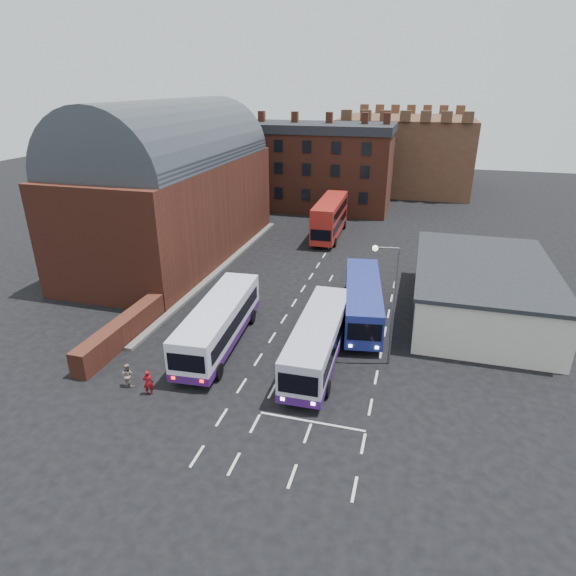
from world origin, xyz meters
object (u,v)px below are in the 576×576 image
(street_lamp, at_px, (390,296))
(bus_red_double, at_px, (330,218))
(pedestrian_beige, at_px, (128,375))
(bus_blue, at_px, (363,299))
(bus_white_outbound, at_px, (219,321))
(pedestrian_red, at_px, (148,382))
(bus_white_inbound, at_px, (318,338))

(street_lamp, bearing_deg, bus_red_double, 108.35)
(street_lamp, height_order, pedestrian_beige, street_lamp)
(bus_blue, relative_size, bus_red_double, 1.03)
(bus_white_outbound, relative_size, pedestrian_beige, 7.72)
(bus_red_double, bearing_deg, bus_blue, 106.48)
(bus_red_double, distance_m, pedestrian_red, 35.18)
(pedestrian_red, bearing_deg, bus_white_outbound, -128.59)
(bus_white_outbound, xyz_separation_m, bus_white_inbound, (7.28, -0.43, -0.06))
(pedestrian_beige, bearing_deg, street_lamp, -151.10)
(bus_blue, relative_size, pedestrian_beige, 7.58)
(bus_red_double, relative_size, pedestrian_red, 7.00)
(bus_blue, height_order, pedestrian_beige, bus_blue)
(street_lamp, relative_size, pedestrian_red, 5.06)
(bus_white_inbound, height_order, pedestrian_beige, bus_white_inbound)
(bus_white_outbound, distance_m, pedestrian_beige, 7.28)
(street_lamp, xyz_separation_m, pedestrian_red, (-13.41, -7.32, -4.18))
(bus_white_outbound, height_order, bus_blue, bus_white_outbound)
(bus_white_inbound, xyz_separation_m, pedestrian_beige, (-10.74, -5.87, -1.07))
(street_lamp, distance_m, pedestrian_beige, 17.11)
(bus_white_outbound, bearing_deg, pedestrian_beige, -122.84)
(bus_red_double, bearing_deg, bus_white_outbound, 83.84)
(bus_white_inbound, bearing_deg, bus_blue, -106.95)
(bus_white_inbound, xyz_separation_m, pedestrian_red, (-9.06, -6.30, -1.03))
(bus_white_outbound, xyz_separation_m, pedestrian_red, (-1.78, -6.74, -1.09))
(bus_white_outbound, distance_m, bus_white_inbound, 7.29)
(pedestrian_beige, bearing_deg, bus_red_double, -95.44)
(bus_blue, bearing_deg, street_lamp, 102.44)
(bus_white_inbound, xyz_separation_m, bus_blue, (2.03, 7.06, 0.01))
(bus_white_outbound, xyz_separation_m, pedestrian_beige, (-3.46, -6.30, -1.13))
(pedestrian_red, bearing_deg, street_lamp, -175.10)
(bus_white_outbound, relative_size, bus_white_inbound, 1.04)
(pedestrian_red, distance_m, pedestrian_beige, 1.74)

